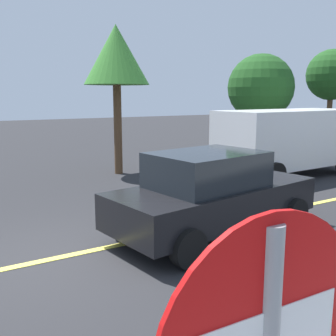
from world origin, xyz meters
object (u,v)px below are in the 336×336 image
car_black_crossing (212,194)px  tree_centre_verge (332,75)px  white_van (288,138)px  tree_right_verge (116,57)px  tree_left_verge (261,88)px

car_black_crossing → tree_centre_verge: tree_centre_verge is taller
white_van → tree_centre_verge: (6.92, 3.63, 2.38)m
car_black_crossing → tree_centre_verge: bearing=28.7°
car_black_crossing → tree_right_verge: bearing=81.3°
tree_right_verge → car_black_crossing: bearing=-98.7°
white_van → tree_centre_verge: bearing=27.7°
tree_left_verge → tree_right_verge: tree_right_verge is taller
tree_centre_verge → tree_left_verge: bearing=179.5°
white_van → tree_right_verge: 6.32m
white_van → car_black_crossing: (-5.67, -3.25, -0.45)m
tree_left_verge → tree_right_verge: 6.99m
tree_centre_verge → tree_right_verge: tree_right_verge is taller
white_van → tree_right_verge: bearing=144.6°
tree_left_verge → car_black_crossing: bearing=-138.8°
tree_left_verge → tree_centre_verge: tree_centre_verge is taller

